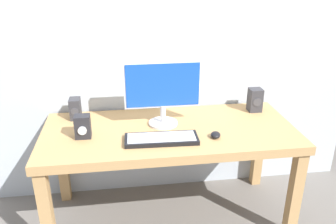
{
  "coord_description": "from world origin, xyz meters",
  "views": [
    {
      "loc": [
        -0.29,
        -2.03,
        1.71
      ],
      "look_at": [
        -0.01,
        0.0,
        0.83
      ],
      "focal_mm": 36.93,
      "sensor_mm": 36.0,
      "label": 1
    }
  ],
  "objects_px": {
    "desk": "(169,140)",
    "audio_controller": "(83,127)",
    "monitor": "(163,90)",
    "speaker_right": "(255,100)",
    "speaker_left": "(75,109)",
    "keyboard_primary": "(161,139)",
    "mouse": "(216,135)"
  },
  "relations": [
    {
      "from": "desk",
      "to": "audio_controller",
      "type": "xyz_separation_m",
      "value": [
        -0.55,
        -0.05,
        0.16
      ]
    },
    {
      "from": "desk",
      "to": "monitor",
      "type": "bearing_deg",
      "value": 111.55
    },
    {
      "from": "monitor",
      "to": "audio_controller",
      "type": "bearing_deg",
      "value": -165.69
    },
    {
      "from": "speaker_right",
      "to": "speaker_left",
      "type": "distance_m",
      "value": 1.29
    },
    {
      "from": "keyboard_primary",
      "to": "audio_controller",
      "type": "bearing_deg",
      "value": 166.29
    },
    {
      "from": "keyboard_primary",
      "to": "speaker_right",
      "type": "xyz_separation_m",
      "value": [
        0.74,
        0.38,
        0.07
      ]
    },
    {
      "from": "keyboard_primary",
      "to": "audio_controller",
      "type": "distance_m",
      "value": 0.5
    },
    {
      "from": "speaker_left",
      "to": "mouse",
      "type": "bearing_deg",
      "value": -25.03
    },
    {
      "from": "desk",
      "to": "speaker_left",
      "type": "height_order",
      "value": "speaker_left"
    },
    {
      "from": "desk",
      "to": "speaker_left",
      "type": "distance_m",
      "value": 0.69
    },
    {
      "from": "desk",
      "to": "speaker_left",
      "type": "xyz_separation_m",
      "value": [
        -0.63,
        0.25,
        0.16
      ]
    },
    {
      "from": "desk",
      "to": "mouse",
      "type": "bearing_deg",
      "value": -31.68
    },
    {
      "from": "mouse",
      "to": "keyboard_primary",
      "type": "bearing_deg",
      "value": -163.27
    },
    {
      "from": "speaker_left",
      "to": "audio_controller",
      "type": "xyz_separation_m",
      "value": [
        0.08,
        -0.3,
        -0.0
      ]
    },
    {
      "from": "monitor",
      "to": "audio_controller",
      "type": "height_order",
      "value": "monitor"
    },
    {
      "from": "monitor",
      "to": "speaker_left",
      "type": "distance_m",
      "value": 0.64
    },
    {
      "from": "mouse",
      "to": "speaker_right",
      "type": "relative_size",
      "value": 0.47
    },
    {
      "from": "desk",
      "to": "monitor",
      "type": "xyz_separation_m",
      "value": [
        -0.03,
        0.08,
        0.33
      ]
    },
    {
      "from": "monitor",
      "to": "speaker_left",
      "type": "relative_size",
      "value": 3.41
    },
    {
      "from": "audio_controller",
      "to": "monitor",
      "type": "bearing_deg",
      "value": 14.31
    },
    {
      "from": "mouse",
      "to": "speaker_right",
      "type": "xyz_separation_m",
      "value": [
        0.4,
        0.38,
        0.07
      ]
    },
    {
      "from": "speaker_right",
      "to": "audio_controller",
      "type": "bearing_deg",
      "value": -167.8
    },
    {
      "from": "audio_controller",
      "to": "mouse",
      "type": "bearing_deg",
      "value": -8.13
    },
    {
      "from": "speaker_left",
      "to": "monitor",
      "type": "bearing_deg",
      "value": -15.86
    },
    {
      "from": "speaker_right",
      "to": "speaker_left",
      "type": "relative_size",
      "value": 1.15
    },
    {
      "from": "speaker_left",
      "to": "keyboard_primary",
      "type": "bearing_deg",
      "value": -37.01
    },
    {
      "from": "desk",
      "to": "speaker_right",
      "type": "distance_m",
      "value": 0.72
    },
    {
      "from": "keyboard_primary",
      "to": "speaker_right",
      "type": "height_order",
      "value": "speaker_right"
    },
    {
      "from": "mouse",
      "to": "audio_controller",
      "type": "relative_size",
      "value": 0.54
    },
    {
      "from": "monitor",
      "to": "speaker_right",
      "type": "height_order",
      "value": "monitor"
    },
    {
      "from": "mouse",
      "to": "desk",
      "type": "bearing_deg",
      "value": 165.13
    },
    {
      "from": "speaker_left",
      "to": "speaker_right",
      "type": "bearing_deg",
      "value": -1.69
    }
  ]
}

